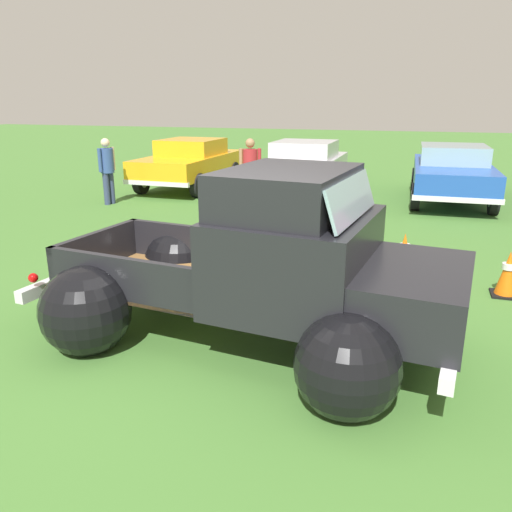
# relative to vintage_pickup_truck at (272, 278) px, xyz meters

# --- Properties ---
(ground_plane) EXTENTS (80.00, 80.00, 0.00)m
(ground_plane) POSITION_rel_vintage_pickup_truck_xyz_m (-0.39, 0.04, -0.76)
(ground_plane) COLOR #477A33
(vintage_pickup_truck) EXTENTS (4.80, 3.17, 1.96)m
(vintage_pickup_truck) POSITION_rel_vintage_pickup_truck_xyz_m (0.00, 0.00, 0.00)
(vintage_pickup_truck) COLOR black
(vintage_pickup_truck) RESTS_ON ground
(show_car_0) EXTENTS (2.01, 4.23, 1.43)m
(show_car_0) POSITION_rel_vintage_pickup_truck_xyz_m (-5.12, 9.10, 0.03)
(show_car_0) COLOR black
(show_car_0) RESTS_ON ground
(show_car_1) EXTENTS (2.00, 4.27, 1.43)m
(show_car_1) POSITION_rel_vintage_pickup_truck_xyz_m (-1.74, 9.35, 0.03)
(show_car_1) COLOR black
(show_car_1) RESTS_ON ground
(show_car_2) EXTENTS (2.01, 4.54, 1.43)m
(show_car_2) POSITION_rel_vintage_pickup_truck_xyz_m (2.20, 9.25, 0.03)
(show_car_2) COLOR black
(show_car_2) RESTS_ON ground
(spectator_0) EXTENTS (0.40, 0.54, 1.64)m
(spectator_0) POSITION_rel_vintage_pickup_truck_xyz_m (-6.06, 6.22, 0.18)
(spectator_0) COLOR navy
(spectator_0) RESTS_ON ground
(spectator_2) EXTENTS (0.53, 0.43, 1.68)m
(spectator_2) POSITION_rel_vintage_pickup_truck_xyz_m (-2.48, 6.80, 0.20)
(spectator_2) COLOR #4C4742
(spectator_2) RESTS_ON ground
(lane_cone_0) EXTENTS (0.36, 0.36, 0.63)m
(lane_cone_0) POSITION_rel_vintage_pickup_truck_xyz_m (1.28, 2.90, -0.45)
(lane_cone_0) COLOR black
(lane_cone_0) RESTS_ON ground
(lane_cone_1) EXTENTS (0.36, 0.36, 0.63)m
(lane_cone_1) POSITION_rel_vintage_pickup_truck_xyz_m (2.65, 2.33, -0.45)
(lane_cone_1) COLOR black
(lane_cone_1) RESTS_ON ground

